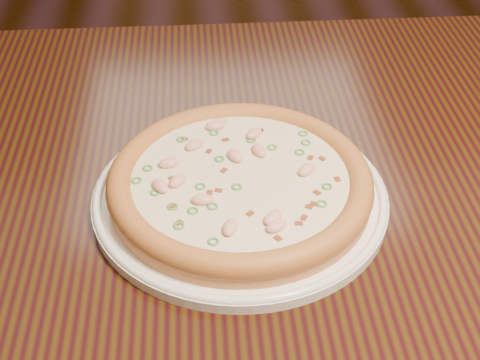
{
  "coord_description": "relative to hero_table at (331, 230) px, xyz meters",
  "views": [
    {
      "loc": [
        -0.2,
        -1.25,
        1.23
      ],
      "look_at": [
        -0.16,
        -0.68,
        0.78
      ],
      "focal_mm": 50.0,
      "sensor_mm": 36.0,
      "label": 1
    }
  ],
  "objects": [
    {
      "name": "ground",
      "position": [
        0.04,
        0.63,
        -0.65
      ],
      "size": [
        9.0,
        9.0,
        0.0
      ],
      "primitive_type": "plane",
      "color": "black"
    },
    {
      "name": "hero_table",
      "position": [
        0.0,
        0.0,
        0.0
      ],
      "size": [
        1.2,
        0.8,
        0.75
      ],
      "color": "black",
      "rests_on": "ground"
    },
    {
      "name": "plate",
      "position": [
        -0.12,
        -0.05,
        0.11
      ],
      "size": [
        0.33,
        0.33,
        0.02
      ],
      "color": "white",
      "rests_on": "hero_table"
    },
    {
      "name": "pizza",
      "position": [
        -0.12,
        -0.05,
        0.13
      ],
      "size": [
        0.29,
        0.29,
        0.03
      ],
      "color": "#BD8245",
      "rests_on": "plate"
    }
  ]
}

